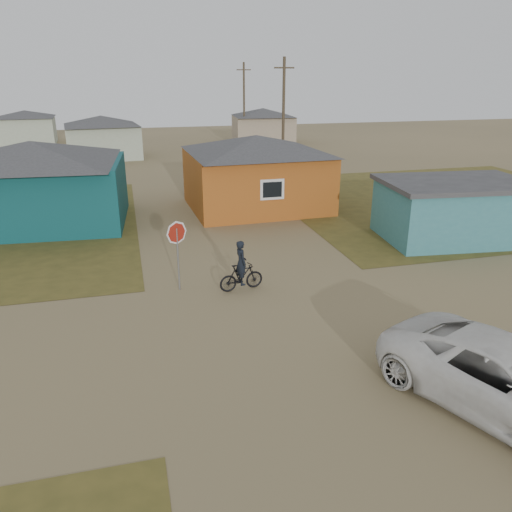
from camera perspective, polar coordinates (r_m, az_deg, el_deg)
The scene contains 13 objects.
ground at distance 14.31m, azimuth 4.55°, elevation -8.78°, with size 120.00×120.00×0.00m, color olive.
grass_ne at distance 31.55m, azimuth 21.31°, elevation 6.08°, with size 20.00×18.00×0.00m, color brown.
house_teal at distance 26.12m, azimuth -23.93°, elevation 7.68°, with size 8.93×7.08×4.00m.
house_yellow at distance 27.12m, azimuth 0.05°, elevation 9.68°, with size 7.72×6.76×3.90m.
shed_turquoise at distance 23.56m, azimuth 21.71°, elevation 4.93°, with size 6.71×4.93×2.60m.
house_pale_west at distance 46.12m, azimuth -17.12°, elevation 12.93°, with size 7.04×6.15×3.60m.
house_beige_east at distance 53.97m, azimuth 0.81°, elevation 14.70°, with size 6.95×6.05×3.60m.
house_pale_north at distance 58.86m, azimuth -24.77°, elevation 13.28°, with size 6.28×5.81×3.40m.
utility_pole_near at distance 35.58m, azimuth 3.14°, elevation 15.59°, with size 1.40×0.20×8.00m.
utility_pole_far at distance 51.25m, azimuth -1.38°, elevation 16.97°, with size 1.40×0.20×8.00m.
stop_sign at distance 16.58m, azimuth -9.02°, elevation 1.86°, with size 0.79×0.13×2.42m.
cyclist at distance 16.75m, azimuth -1.70°, elevation -1.87°, with size 1.59×0.66×1.75m.
vehicle at distance 12.16m, azimuth 27.10°, elevation -12.55°, with size 2.59×5.62×1.56m, color white.
Camera 1 is at (-4.23, -11.81, 6.89)m, focal length 35.00 mm.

